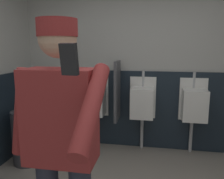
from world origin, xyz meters
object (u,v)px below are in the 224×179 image
(urinal_left, at_px, (94,100))
(cell_phone, at_px, (69,59))
(urinal_middle, at_px, (142,102))
(trash_bin, at_px, (27,137))
(urinal_right, at_px, (194,104))
(person, at_px, (61,140))

(urinal_left, relative_size, cell_phone, 11.27)
(urinal_middle, height_order, trash_bin, urinal_middle)
(urinal_left, xyz_separation_m, cell_phone, (0.63, -2.69, 0.78))
(urinal_middle, xyz_separation_m, trash_bin, (-1.54, -0.68, -0.40))
(urinal_middle, distance_m, trash_bin, 1.73)
(urinal_left, bearing_deg, trash_bin, -139.20)
(urinal_middle, relative_size, urinal_right, 1.00)
(trash_bin, bearing_deg, cell_phone, -54.68)
(urinal_left, xyz_separation_m, person, (0.37, -2.19, 0.26))
(urinal_middle, relative_size, person, 0.71)
(urinal_right, xyz_separation_m, trash_bin, (-2.29, -0.68, -0.40))
(urinal_right, height_order, cell_phone, cell_phone)
(cell_phone, xyz_separation_m, trash_bin, (-1.42, 2.01, -1.18))
(person, bearing_deg, cell_phone, -62.52)
(urinal_right, distance_m, person, 2.47)
(cell_phone, bearing_deg, person, 124.38)
(urinal_left, relative_size, person, 0.71)
(urinal_right, distance_m, trash_bin, 2.42)
(person, bearing_deg, urinal_middle, 80.17)
(urinal_middle, xyz_separation_m, urinal_right, (0.75, 0.00, 0.00))
(person, xyz_separation_m, trash_bin, (-1.16, 1.50, -0.67))
(urinal_right, relative_size, trash_bin, 1.66)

